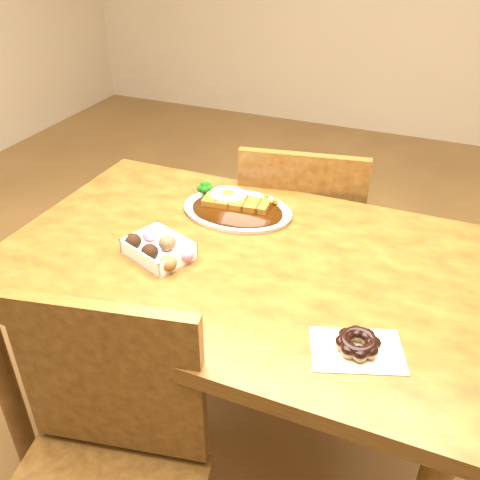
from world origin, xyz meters
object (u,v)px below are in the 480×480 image
at_px(chair_far, 301,242).
at_px(pon_de_ring, 358,344).
at_px(donut_box, 159,248).
at_px(table, 237,287).
at_px(katsu_curry_plate, 236,207).

relative_size(chair_far, pon_de_ring, 4.06).
xyz_separation_m(donut_box, pon_de_ring, (0.53, -0.14, -0.00)).
xyz_separation_m(table, donut_box, (-0.18, -0.07, 0.12)).
bearing_deg(donut_box, pon_de_ring, -14.94).
distance_m(table, katsu_curry_plate, 0.25).
distance_m(donut_box, pon_de_ring, 0.55).
bearing_deg(table, chair_far, 87.77).
xyz_separation_m(table, pon_de_ring, (0.35, -0.22, 0.12)).
height_order(donut_box, pon_de_ring, donut_box).
xyz_separation_m(chair_far, donut_box, (-0.20, -0.61, 0.29)).
xyz_separation_m(chair_far, katsu_curry_plate, (-0.11, -0.33, 0.29)).
bearing_deg(pon_de_ring, donut_box, 165.06).
bearing_deg(katsu_curry_plate, table, -66.13).
xyz_separation_m(table, chair_far, (0.02, 0.54, -0.17)).
bearing_deg(donut_box, katsu_curry_plate, 72.04).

